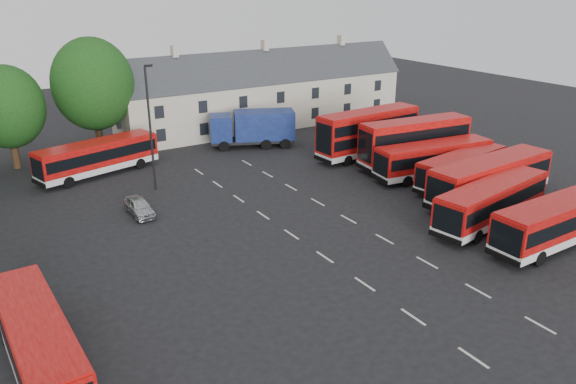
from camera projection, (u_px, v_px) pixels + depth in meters
name	position (u px, v px, depth m)	size (l,w,h in m)	color
ground	(307.00, 245.00, 37.39)	(140.00, 140.00, 0.00)	black
lane_markings	(321.00, 227.00, 40.21)	(5.15, 33.80, 0.01)	beige
terrace_houses	(265.00, 94.00, 66.74)	(35.70, 7.13, 10.06)	beige
bus_row_a	(560.00, 218.00, 36.81)	(11.34, 2.84, 3.19)	silver
bus_row_b	(492.00, 200.00, 39.99)	(11.35, 4.29, 3.13)	silver
bus_row_c	(491.00, 176.00, 44.14)	(12.42, 3.68, 3.46)	silver
bus_row_d	(462.00, 167.00, 47.50)	(10.39, 3.82, 2.87)	silver
bus_row_e	(434.00, 157.00, 49.59)	(11.34, 3.99, 3.14)	silver
bus_dd_south	(415.00, 140.00, 52.23)	(11.19, 3.72, 4.50)	silver
bus_dd_north	(368.00, 131.00, 55.27)	(11.43, 3.31, 4.63)	silver
bus_west	(38.00, 340.00, 24.67)	(2.76, 10.42, 2.92)	silver
bus_north	(98.00, 155.00, 50.18)	(11.27, 5.28, 3.11)	silver
box_truck	(254.00, 127.00, 58.63)	(9.06, 5.99, 3.81)	black
silver_car	(139.00, 207.00, 42.03)	(1.54, 3.82, 1.30)	#AFB2B7
lamppost	(150.00, 125.00, 45.40)	(0.72, 0.36, 10.36)	black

